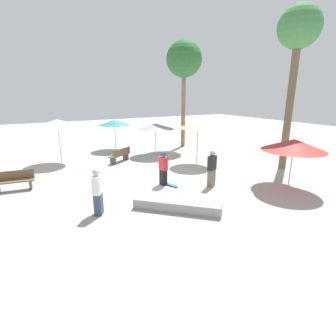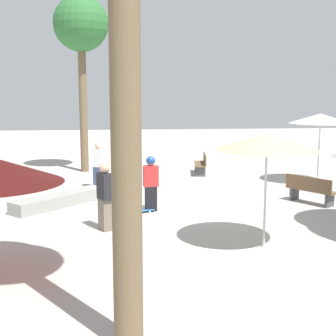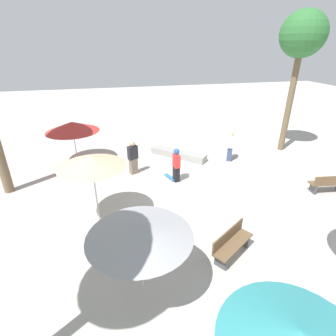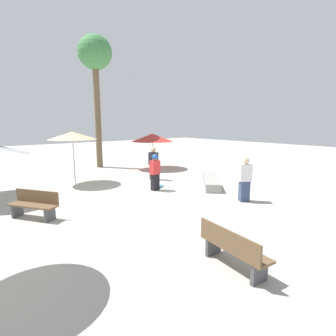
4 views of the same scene
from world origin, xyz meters
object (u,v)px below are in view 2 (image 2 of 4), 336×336
at_px(shade_umbrella_white, 320,119).
at_px(bystander_watching, 99,165).
at_px(skateboard, 141,211).
at_px(palm_tree_center_right, 81,28).
at_px(concrete_ledge, 60,200).
at_px(bench_far, 201,164).
at_px(shade_umbrella_tan, 267,142).
at_px(bystander_far, 105,197).
at_px(bench_near, 311,190).
at_px(skater_main, 151,181).

relative_size(shade_umbrella_white, bystander_watching, 1.57).
height_order(skateboard, shade_umbrella_white, shade_umbrella_white).
distance_m(skateboard, palm_tree_center_right, 9.69).
bearing_deg(concrete_ledge, bench_far, -135.16).
bearing_deg(shade_umbrella_tan, bystander_far, -25.43).
bearing_deg(shade_umbrella_tan, shade_umbrella_white, -121.28).
distance_m(bench_near, bystander_far, 6.52).
bearing_deg(skater_main, concrete_ledge, -23.40).
bearing_deg(bystander_watching, shade_umbrella_white, -150.08).
bearing_deg(shade_umbrella_white, concrete_ledge, 16.37).
bearing_deg(bench_far, concrete_ledge, 142.14).
bearing_deg(skateboard, skater_main, -163.20).
bearing_deg(skateboard, shade_umbrella_tan, 109.89).
bearing_deg(bench_far, bystander_watching, 129.25).
bearing_deg(shade_umbrella_tan, bystander_watching, -60.71).
distance_m(skater_main, concrete_ledge, 2.87).
distance_m(bench_far, shade_umbrella_white, 5.09).
bearing_deg(bystander_far, bystander_watching, 157.69).
height_order(bench_near, bench_far, same).
bearing_deg(shade_umbrella_white, skateboard, 28.86).
bearing_deg(shade_umbrella_tan, concrete_ledge, -41.27).
bearing_deg(palm_tree_center_right, bystander_far, 97.30).
relative_size(shade_umbrella_white, bystander_far, 1.55).
bearing_deg(bystander_far, bench_far, 127.90).
xyz_separation_m(palm_tree_center_right, bystander_watching, (-0.77, 3.73, -5.18)).
height_order(skater_main, shade_umbrella_tan, shade_umbrella_tan).
xyz_separation_m(bench_near, shade_umbrella_tan, (2.65, 3.83, 1.89)).
relative_size(bench_near, bystander_far, 0.94).
xyz_separation_m(skateboard, concrete_ledge, (2.35, -1.06, 0.12)).
distance_m(bystander_watching, bystander_far, 5.24).
relative_size(shade_umbrella_white, shade_umbrella_tan, 1.04).
bearing_deg(shade_umbrella_white, bystander_far, 34.62).
bearing_deg(concrete_ledge, skater_main, 162.40).
bearing_deg(concrete_ledge, skateboard, 155.68).
bearing_deg(concrete_ledge, bench_near, 176.37).
relative_size(concrete_ledge, bench_far, 1.68).
bearing_deg(bench_far, bystander_far, 161.60).
distance_m(bench_near, shade_umbrella_white, 4.07).
bearing_deg(bench_far, skateboard, 162.84).
bearing_deg(shade_umbrella_tan, skater_main, -57.03).
bearing_deg(bystander_watching, bench_far, -118.96).
xyz_separation_m(bench_near, bystander_far, (6.14, 2.17, 0.41)).
height_order(skateboard, concrete_ledge, concrete_ledge).
bearing_deg(bystander_far, shade_umbrella_white, 98.21).
xyz_separation_m(skateboard, bench_far, (-2.82, -6.21, 0.37)).
bearing_deg(bystander_far, skater_main, 119.17).
bearing_deg(shade_umbrella_white, palm_tree_center_right, -22.09).
distance_m(skater_main, shade_umbrella_tan, 4.38).
distance_m(concrete_ledge, shade_umbrella_tan, 6.87).
xyz_separation_m(shade_umbrella_white, bystander_watching, (8.12, 0.12, -1.59)).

